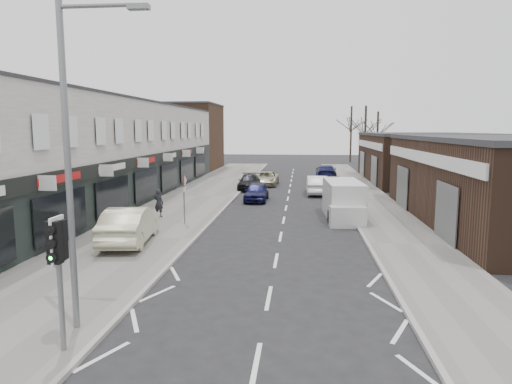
% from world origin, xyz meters
% --- Properties ---
extents(ground, '(160.00, 160.00, 0.00)m').
position_xyz_m(ground, '(0.00, 0.00, 0.00)').
color(ground, black).
rests_on(ground, ground).
extents(pavement_left, '(5.50, 64.00, 0.12)m').
position_xyz_m(pavement_left, '(-6.75, 22.00, 0.06)').
color(pavement_left, slate).
rests_on(pavement_left, ground).
extents(pavement_right, '(3.50, 64.00, 0.12)m').
position_xyz_m(pavement_right, '(5.75, 22.00, 0.06)').
color(pavement_right, slate).
rests_on(pavement_right, ground).
extents(shop_terrace_left, '(8.00, 41.00, 7.10)m').
position_xyz_m(shop_terrace_left, '(-13.50, 19.50, 3.55)').
color(shop_terrace_left, silver).
rests_on(shop_terrace_left, ground).
extents(brick_block_far, '(8.00, 10.00, 8.00)m').
position_xyz_m(brick_block_far, '(-13.50, 45.00, 4.00)').
color(brick_block_far, '#4B3120').
rests_on(brick_block_far, ground).
extents(right_unit_far, '(10.00, 16.00, 4.50)m').
position_xyz_m(right_unit_far, '(12.50, 34.00, 2.25)').
color(right_unit_far, '#392519').
rests_on(right_unit_far, ground).
extents(tree_far_a, '(3.60, 3.60, 8.00)m').
position_xyz_m(tree_far_a, '(9.00, 48.00, 0.00)').
color(tree_far_a, '#382D26').
rests_on(tree_far_a, ground).
extents(tree_far_b, '(3.60, 3.60, 7.50)m').
position_xyz_m(tree_far_b, '(11.50, 54.00, 0.00)').
color(tree_far_b, '#382D26').
rests_on(tree_far_b, ground).
extents(tree_far_c, '(3.60, 3.60, 8.50)m').
position_xyz_m(tree_far_c, '(8.50, 60.00, 0.00)').
color(tree_far_c, '#382D26').
rests_on(tree_far_c, ground).
extents(traffic_light, '(0.28, 0.60, 3.10)m').
position_xyz_m(traffic_light, '(-4.40, -2.02, 2.41)').
color(traffic_light, slate).
rests_on(traffic_light, pavement_left).
extents(street_lamp, '(2.23, 0.22, 8.00)m').
position_xyz_m(street_lamp, '(-4.53, -0.80, 4.62)').
color(street_lamp, slate).
rests_on(street_lamp, pavement_left).
extents(warning_sign, '(0.12, 0.80, 2.70)m').
position_xyz_m(warning_sign, '(-5.16, 12.00, 2.20)').
color(warning_sign, slate).
rests_on(warning_sign, pavement_left).
extents(white_van, '(2.19, 5.56, 2.12)m').
position_xyz_m(white_van, '(3.40, 14.96, 1.00)').
color(white_van, silver).
rests_on(white_van, ground).
extents(sedan_on_pavement, '(2.33, 5.08, 1.61)m').
position_xyz_m(sedan_on_pavement, '(-6.56, 7.74, 0.93)').
color(sedan_on_pavement, beige).
rests_on(sedan_on_pavement, pavement_left).
extents(pedestrian, '(0.66, 0.53, 1.59)m').
position_xyz_m(pedestrian, '(-7.15, 13.74, 0.91)').
color(pedestrian, black).
rests_on(pedestrian, pavement_left).
extents(parked_car_left_a, '(1.61, 3.88, 1.31)m').
position_xyz_m(parked_car_left_a, '(-2.20, 20.72, 0.66)').
color(parked_car_left_a, '#141540').
rests_on(parked_car_left_a, ground).
extents(parked_car_left_b, '(2.00, 4.50, 1.28)m').
position_xyz_m(parked_car_left_b, '(-3.40, 26.78, 0.64)').
color(parked_car_left_b, black).
rests_on(parked_car_left_b, ground).
extents(parked_car_left_c, '(2.19, 4.51, 1.24)m').
position_xyz_m(parked_car_left_c, '(-2.20, 29.91, 0.62)').
color(parked_car_left_c, '#ADA98A').
rests_on(parked_car_left_c, ground).
extents(parked_car_right_a, '(1.62, 4.49, 1.47)m').
position_xyz_m(parked_car_right_a, '(2.20, 24.55, 0.74)').
color(parked_car_right_a, white).
rests_on(parked_car_right_a, ground).
extents(parked_car_right_b, '(1.93, 4.22, 1.40)m').
position_xyz_m(parked_car_right_b, '(3.50, 26.16, 0.70)').
color(parked_car_right_b, black).
rests_on(parked_car_right_b, ground).
extents(parked_car_right_c, '(2.29, 5.16, 1.47)m').
position_xyz_m(parked_car_right_c, '(3.50, 35.45, 0.74)').
color(parked_car_right_c, '#13153C').
rests_on(parked_car_right_c, ground).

